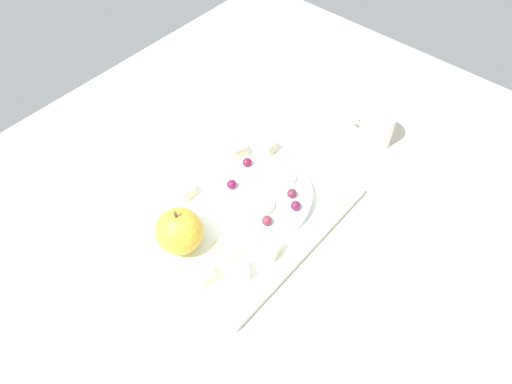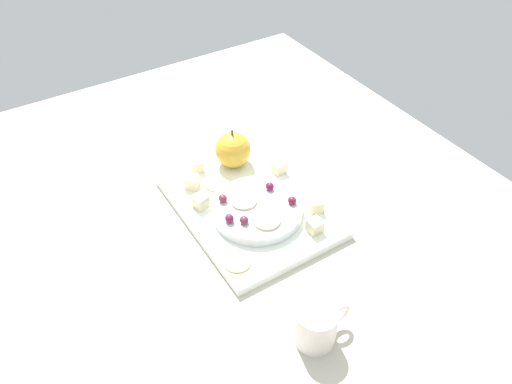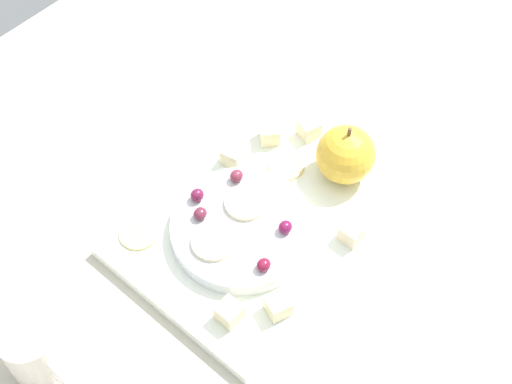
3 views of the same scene
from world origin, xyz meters
TOP-DOWN VIEW (x-y plane):
  - table at (0.00, 0.00)cm, footprint 131.48×109.27cm
  - platter at (-0.36, 0.88)cm, footprint 35.69×26.36cm
  - serving_dish at (3.50, 0.73)cm, footprint 18.20×18.20cm
  - apple_whole at (-12.77, 4.63)cm, footprint 7.96×7.96cm
  - apple_stem at (-12.77, 4.63)cm, footprint 0.50×0.50cm
  - cheese_cube_0 at (-10.66, -6.74)cm, footprint 3.77×3.77cm
  - cheese_cube_1 at (-15.04, -3.19)cm, footprint 3.30×3.30cm
  - cheese_cube_2 at (8.94, 11.30)cm, footprint 3.45×3.45cm
  - cheese_cube_3 at (-4.95, 11.71)cm, footprint 2.68×2.68cm
  - cheese_cube_4 at (-4.42, -7.91)cm, footprint 3.16×3.16cm
  - cheese_cube_5 at (13.41, 7.57)cm, footprint 2.68×2.68cm
  - cracker_0 at (12.29, -9.12)cm, footprint 5.11×5.11cm
  - cracker_1 at (-8.54, -1.94)cm, footprint 5.11×5.11cm
  - grape_0 at (-1.26, -4.41)cm, footprint 1.84×1.66cm
  - grape_1 at (6.54, 6.98)cm, footprint 1.84×1.66cm
  - grape_2 at (6.16, -3.91)cm, footprint 1.84×1.66cm
  - grape_3 at (4.39, -6.12)cm, footprint 1.84×1.66cm
  - grape_4 at (0.70, 5.50)cm, footprint 1.84×1.66cm
  - apple_slice_0 at (0.97, -0.90)cm, footprint 5.37×5.37cm
  - apple_slice_1 at (8.02, -0.12)cm, footprint 5.37×5.37cm
  - cup at (31.37, -5.73)cm, footprint 6.76×9.97cm

SIDE VIEW (x-z plane):
  - table at x=0.00cm, z-range 0.00..3.69cm
  - platter at x=-0.36cm, z-range 3.69..5.48cm
  - cracker_0 at x=12.29cm, z-range 5.48..5.88cm
  - cracker_1 at x=-8.54cm, z-range 5.48..5.88cm
  - serving_dish at x=3.50cm, z-range 5.48..7.62cm
  - cheese_cube_0 at x=-10.66cm, z-range 5.48..8.15cm
  - cheese_cube_1 at x=-15.04cm, z-range 5.48..8.15cm
  - cheese_cube_2 at x=8.94cm, z-range 5.48..8.15cm
  - cheese_cube_3 at x=-4.95cm, z-range 5.48..8.15cm
  - cheese_cube_4 at x=-4.42cm, z-range 5.48..8.15cm
  - cheese_cube_5 at x=13.41cm, z-range 5.48..8.15cm
  - cup at x=31.37cm, z-range 3.69..11.21cm
  - apple_slice_0 at x=0.97cm, z-range 7.62..8.22cm
  - apple_slice_1 at x=8.02cm, z-range 7.62..8.22cm
  - grape_2 at x=6.16cm, z-range 7.62..9.11cm
  - grape_1 at x=6.54cm, z-range 7.62..9.13cm
  - grape_4 at x=0.70cm, z-range 7.62..9.24cm
  - grape_0 at x=-1.26cm, z-range 7.62..9.25cm
  - grape_3 at x=4.39cm, z-range 7.62..9.36cm
  - apple_whole at x=-12.77cm, z-range 5.48..13.45cm
  - apple_stem at x=-12.77cm, z-range 13.45..14.65cm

